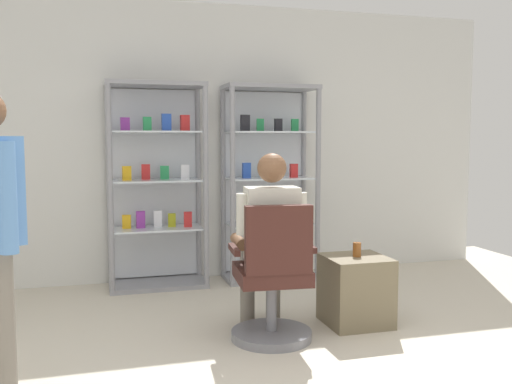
% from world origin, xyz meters
% --- Properties ---
extents(back_wall, '(6.00, 0.10, 2.70)m').
position_xyz_m(back_wall, '(0.00, 3.00, 1.35)').
color(back_wall, silver).
rests_on(back_wall, ground).
extents(display_cabinet_left, '(0.90, 0.45, 1.90)m').
position_xyz_m(display_cabinet_left, '(-0.55, 2.76, 0.96)').
color(display_cabinet_left, gray).
rests_on(display_cabinet_left, ground).
extents(display_cabinet_right, '(0.90, 0.45, 1.90)m').
position_xyz_m(display_cabinet_right, '(0.55, 2.76, 0.96)').
color(display_cabinet_right, gray).
rests_on(display_cabinet_right, ground).
extents(office_chair, '(0.58, 0.56, 0.96)m').
position_xyz_m(office_chair, '(0.05, 1.00, 0.39)').
color(office_chair, slate).
rests_on(office_chair, ground).
extents(seated_shopkeeper, '(0.51, 0.59, 1.29)m').
position_xyz_m(seated_shopkeeper, '(0.06, 1.17, 0.71)').
color(seated_shopkeeper, slate).
rests_on(seated_shopkeeper, ground).
extents(storage_crate, '(0.45, 0.45, 0.51)m').
position_xyz_m(storage_crate, '(0.76, 1.20, 0.26)').
color(storage_crate, '#72664C').
rests_on(storage_crate, ground).
extents(tea_glass, '(0.06, 0.06, 0.11)m').
position_xyz_m(tea_glass, '(0.76, 1.20, 0.56)').
color(tea_glass, brown).
rests_on(tea_glass, storage_crate).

